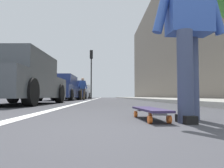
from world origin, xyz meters
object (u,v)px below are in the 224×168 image
at_px(skateboard, 150,110).
at_px(parked_car_far, 74,91).
at_px(skater_person, 189,22).
at_px(pedestrian_distant, 83,87).
at_px(parked_car_mid, 61,88).
at_px(parked_car_near, 20,80).
at_px(traffic_light, 91,65).
at_px(parked_car_end, 82,92).

relative_size(skateboard, parked_car_far, 0.19).
height_order(skater_person, pedestrian_distant, skater_person).
bearing_deg(skateboard, parked_car_mid, 15.18).
distance_m(parked_car_near, pedestrian_distant, 8.54).
xyz_separation_m(traffic_light, pedestrian_distant, (-6.15, 0.20, -2.32)).
relative_size(parked_car_mid, parked_car_end, 1.14).
bearing_deg(parked_car_mid, traffic_light, -9.68).
distance_m(parked_car_mid, parked_car_end, 11.32).
height_order(parked_car_near, traffic_light, traffic_light).
relative_size(skater_person, parked_car_far, 0.37).
height_order(parked_car_near, parked_car_far, parked_car_far).
relative_size(parked_car_far, parked_car_end, 1.09).
bearing_deg(traffic_light, parked_car_end, 19.35).
xyz_separation_m(skater_person, parked_car_near, (4.65, 3.31, -0.22)).
bearing_deg(skater_person, traffic_light, 6.21).
relative_size(skateboard, parked_car_mid, 0.19).
distance_m(skateboard, parked_car_near, 5.43).
bearing_deg(pedestrian_distant, traffic_light, -1.82).
xyz_separation_m(skateboard, pedestrian_distant, (12.98, 1.95, 0.76)).
bearing_deg(parked_car_far, parked_car_end, -0.41).
distance_m(skateboard, parked_car_mid, 11.77).
height_order(skater_person, parked_car_near, skater_person).
bearing_deg(pedestrian_distant, parked_car_far, 15.17).
relative_size(skater_person, pedestrian_distant, 1.10).
xyz_separation_m(skateboard, skater_person, (-0.15, -0.35, 0.84)).
distance_m(skater_person, parked_car_far, 17.46).
xyz_separation_m(parked_car_near, parked_car_end, (18.16, 0.03, -0.03)).
distance_m(parked_car_far, traffic_light, 3.49).
xyz_separation_m(skateboard, parked_car_near, (4.50, 2.97, 0.63)).
bearing_deg(skater_person, skateboard, 66.61).
xyz_separation_m(skater_person, parked_car_end, (22.81, 3.34, -0.24)).
distance_m(parked_car_far, pedestrian_distant, 4.15).
bearing_deg(skater_person, parked_car_mid, 16.59).
relative_size(parked_car_far, pedestrian_distant, 2.94).
bearing_deg(parked_car_far, traffic_light, -30.89).
bearing_deg(parked_car_mid, pedestrian_distant, -34.70).
bearing_deg(skateboard, parked_car_far, 10.13).
bearing_deg(parked_car_near, parked_car_mid, 0.94).
xyz_separation_m(parked_car_far, pedestrian_distant, (-4.01, -1.09, 0.12)).
height_order(parked_car_near, pedestrian_distant, parked_car_near).
distance_m(parked_car_near, parked_car_far, 12.48).
bearing_deg(skater_person, parked_car_end, 8.33).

